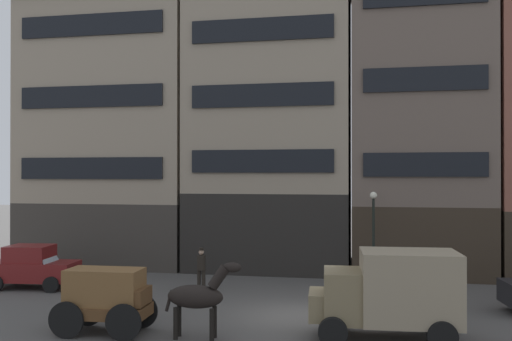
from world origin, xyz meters
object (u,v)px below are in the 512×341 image
(pedestrian_officer, at_px, (201,267))
(streetlamp_curbside, at_px, (373,224))
(draft_horse, at_px, (199,296))
(fire_hydrant_curbside, at_px, (416,278))
(cargo_wagon, at_px, (106,296))
(sedan_dark, at_px, (32,267))
(delivery_truck_near, at_px, (389,291))

(pedestrian_officer, height_order, streetlamp_curbside, streetlamp_curbside)
(draft_horse, distance_m, fire_hydrant_curbside, 11.29)
(fire_hydrant_curbside, bearing_deg, draft_horse, -128.90)
(cargo_wagon, xyz_separation_m, sedan_dark, (-6.20, 5.69, -0.23))
(sedan_dark, distance_m, fire_hydrant_curbside, 16.52)
(sedan_dark, xyz_separation_m, fire_hydrant_curbside, (16.22, 3.08, -0.49))
(draft_horse, distance_m, sedan_dark, 10.78)
(cargo_wagon, distance_m, delivery_truck_near, 8.59)
(cargo_wagon, height_order, pedestrian_officer, cargo_wagon)
(pedestrian_officer, height_order, fire_hydrant_curbside, pedestrian_officer)
(draft_horse, xyz_separation_m, fire_hydrant_curbside, (7.07, 8.77, -0.84))
(sedan_dark, bearing_deg, draft_horse, -31.85)
(sedan_dark, bearing_deg, cargo_wagon, -42.52)
(draft_horse, height_order, fire_hydrant_curbside, draft_horse)
(pedestrian_officer, xyz_separation_m, fire_hydrant_curbside, (8.95, 2.13, -0.55))
(draft_horse, relative_size, sedan_dark, 0.61)
(sedan_dark, xyz_separation_m, pedestrian_officer, (7.27, 0.95, 0.07))
(pedestrian_officer, distance_m, streetlamp_curbside, 7.80)
(pedestrian_officer, bearing_deg, draft_horse, -74.19)
(draft_horse, xyz_separation_m, streetlamp_curbside, (5.30, 9.17, 1.40))
(cargo_wagon, distance_m, pedestrian_officer, 6.72)
(delivery_truck_near, distance_m, streetlamp_curbside, 8.28)
(sedan_dark, xyz_separation_m, streetlamp_curbside, (14.46, 3.49, 1.76))
(cargo_wagon, bearing_deg, draft_horse, 0.03)
(sedan_dark, height_order, streetlamp_curbside, streetlamp_curbside)
(pedestrian_officer, bearing_deg, fire_hydrant_curbside, 13.38)
(cargo_wagon, relative_size, draft_horse, 1.26)
(pedestrian_officer, bearing_deg, streetlamp_curbside, 19.47)
(cargo_wagon, xyz_separation_m, delivery_truck_near, (8.52, 0.99, 0.28))
(pedestrian_officer, bearing_deg, sedan_dark, -172.55)
(delivery_truck_near, bearing_deg, draft_horse, -169.93)
(cargo_wagon, height_order, delivery_truck_near, delivery_truck_near)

